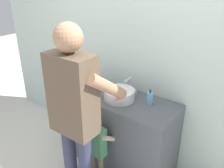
% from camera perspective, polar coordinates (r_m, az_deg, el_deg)
% --- Properties ---
extents(back_wall, '(4.40, 0.08, 2.70)m').
position_cam_1_polar(back_wall, '(2.62, 6.14, 9.23)').
color(back_wall, silver).
rests_on(back_wall, ground).
extents(vanity_cabinet, '(1.24, 0.54, 0.84)m').
position_cam_1_polar(vanity_cabinet, '(2.78, 1.85, -11.08)').
color(vanity_cabinet, '#4C5156').
rests_on(vanity_cabinet, ground).
extents(sink_basin, '(0.33, 0.33, 0.11)m').
position_cam_1_polar(sink_basin, '(2.52, 1.74, -2.50)').
color(sink_basin, silver).
rests_on(sink_basin, vanity_cabinet).
extents(faucet, '(0.18, 0.14, 0.18)m').
position_cam_1_polar(faucet, '(2.66, 4.20, -0.42)').
color(faucet, '#B7BABF').
rests_on(faucet, vanity_cabinet).
extents(toothbrush_cup, '(0.07, 0.07, 0.21)m').
position_cam_1_polar(toothbrush_cup, '(2.70, -3.49, -0.58)').
color(toothbrush_cup, '#D86666').
rests_on(toothbrush_cup, vanity_cabinet).
extents(soap_bottle, '(0.06, 0.06, 0.16)m').
position_cam_1_polar(soap_bottle, '(2.44, 9.01, -3.41)').
color(soap_bottle, '#66B2D1').
rests_on(soap_bottle, vanity_cabinet).
extents(child_toddler, '(0.25, 0.25, 0.81)m').
position_cam_1_polar(child_toddler, '(2.49, -3.53, -14.28)').
color(child_toddler, '#6B5B4C').
rests_on(child_toddler, ground).
extents(adult_parent, '(0.54, 0.57, 1.74)m').
position_cam_1_polar(adult_parent, '(2.03, -8.84, -5.09)').
color(adult_parent, '#2D334C').
rests_on(adult_parent, ground).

